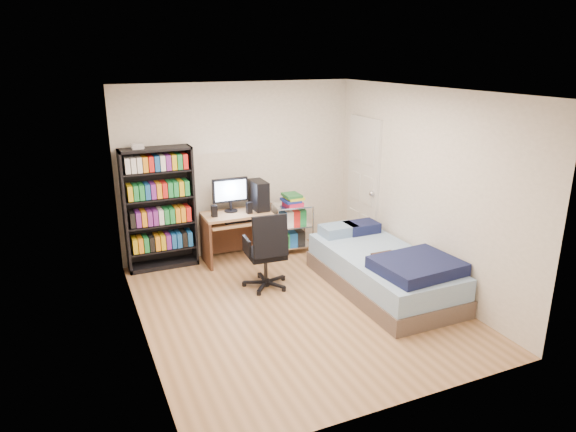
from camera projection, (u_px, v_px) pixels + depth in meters
name	position (u px, v px, depth m)	size (l,w,h in m)	color
room	(296.00, 205.00, 5.74)	(3.58, 4.08, 2.58)	#A67B53
media_shelf	(159.00, 207.00, 6.99)	(0.95, 0.32, 1.76)	black
computer_desk	(242.00, 216.00, 7.37)	(0.95, 0.55, 1.20)	tan
office_chair	(267.00, 264.00, 6.50)	(0.64, 0.64, 1.01)	black
wire_cart	(292.00, 214.00, 7.63)	(0.60, 0.46, 0.91)	white
bed	(384.00, 270.00, 6.45)	(1.08, 2.16, 0.62)	brown
door	(363.00, 185.00, 7.65)	(0.12, 0.80, 2.00)	silver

